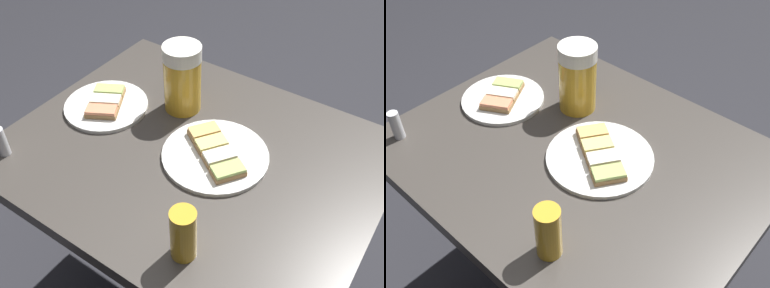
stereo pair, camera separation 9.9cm
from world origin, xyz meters
TOP-DOWN VIEW (x-y plane):
  - cafe_table at (0.00, 0.00)m, footprint 0.82×0.66m
  - plate_near at (-0.05, -0.01)m, footprint 0.24×0.24m
  - plate_far at (0.27, -0.01)m, footprint 0.21×0.21m
  - beer_mug at (0.11, -0.12)m, footprint 0.09×0.15m
  - beer_glass_small at (-0.14, 0.23)m, footprint 0.05×0.05m
  - salt_shaker at (0.34, 0.24)m, footprint 0.03×0.03m

SIDE VIEW (x-z plane):
  - cafe_table at x=0.00m, z-range 0.20..0.90m
  - plate_near at x=-0.05m, z-range 0.69..0.72m
  - plate_far at x=0.27m, z-range 0.69..0.72m
  - salt_shaker at x=0.34m, z-range 0.70..0.77m
  - beer_glass_small at x=-0.14m, z-range 0.70..0.81m
  - beer_mug at x=0.11m, z-range 0.70..0.87m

